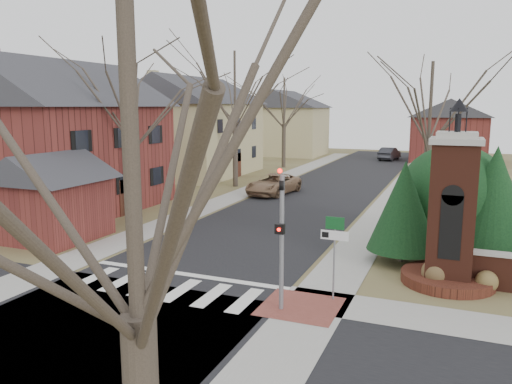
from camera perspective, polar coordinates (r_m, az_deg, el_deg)
The scene contains 28 objects.
ground at distance 17.19m, azimuth -11.76°, elevation -11.59°, with size 120.00×120.00×0.00m, color brown.
main_street at distance 36.88m, azimuth 7.59°, elevation 0.02°, with size 8.00×70.00×0.01m, color black.
cross_street at distance 15.00m, azimuth -18.37°, elevation -15.15°, with size 120.00×8.00×0.01m, color black.
crosswalk_zone at distance 17.80m, azimuth -10.31°, elevation -10.74°, with size 8.00×2.20×0.02m, color silver.
stop_bar at distance 19.01m, azimuth -7.86°, elevation -9.33°, with size 8.00×0.35×0.02m, color silver.
sidewalk_right_main at distance 35.95m, azimuth 15.63°, elevation -0.50°, with size 2.00×60.00×0.02m, color gray.
sidewalk_left at distance 38.49m, azimuth 0.08°, elevation 0.53°, with size 2.00×60.00×0.02m, color gray.
curb_apron at distance 16.08m, azimuth 5.09°, elevation -12.91°, with size 2.40×2.40×0.02m, color brown.
traffic_signal_pole at distance 15.02m, azimuth 2.93°, elevation -4.16°, with size 0.28×0.41×4.50m.
sign_post at distance 16.16m, azimuth 8.94°, elevation -5.61°, with size 0.90×0.07×2.75m.
brick_gate_monument at distance 18.64m, azimuth 21.40°, elevation -3.42°, with size 3.20×3.20×6.47m.
house_brick_left at distance 32.07m, azimuth -21.54°, elevation 6.35°, with size 9.80×11.80×9.42m.
house_stucco_left at distance 46.14m, azimuth -7.23°, elevation 7.71°, with size 9.80×12.80×9.28m.
garage_left at distance 25.27m, azimuth -22.39°, elevation 0.01°, with size 4.80×4.80×4.29m.
house_distant_left at distance 64.76m, azimuth 3.18°, elevation 8.04°, with size 10.80×8.80×8.53m.
house_distant_right at distance 61.26m, azimuth 21.28°, elevation 6.74°, with size 8.80×8.80×7.30m.
evergreen_near at distance 20.66m, azimuth 16.53°, elevation -1.52°, with size 2.80×2.80×4.10m.
evergreen_mid at distance 21.75m, azimuth 25.57°, elevation -0.72°, with size 3.40×3.40×4.70m.
evergreen_mass at distance 23.02m, azimuth 21.64°, elevation -0.42°, with size 4.80×4.80×4.80m, color black.
bare_tree_0 at distance 27.46m, azimuth -14.08°, elevation 12.61°, with size 8.05×8.05×11.15m.
bare_tree_1 at distance 38.75m, azimuth -2.44°, elevation 12.48°, with size 8.40×8.40×11.64m.
bare_tree_2 at distance 50.98m, azimuth 3.24°, elevation 10.69°, with size 7.35×7.35×10.19m.
bare_tree_3 at distance 29.25m, azimuth 19.38°, elevation 10.19°, with size 7.00×7.00×9.70m.
bare_tree_4 at distance 5.21m, azimuth -14.38°, elevation 11.12°, with size 6.65×6.65×9.21m.
pickup_truck at distance 35.60m, azimuth 2.00°, elevation 0.91°, with size 2.36×5.13×1.43m, color #89674A.
distant_car at distance 60.35m, azimuth 14.99°, elevation 4.26°, with size 1.56×4.47×1.47m, color #2E3035.
dry_shrub_left at distance 18.71m, azimuth 19.81°, elevation -8.64°, with size 0.95×0.95×0.95m, color brown.
dry_shrub_right at distance 18.77m, azimuth 24.86°, elevation -9.26°, with size 0.74×0.74×0.74m, color brown.
Camera 1 is at (9.08, -13.20, 6.21)m, focal length 35.00 mm.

